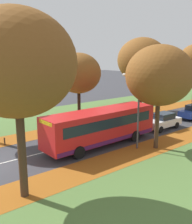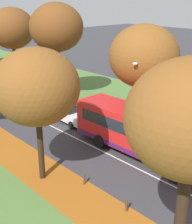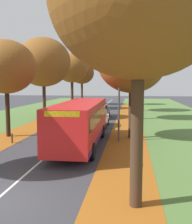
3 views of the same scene
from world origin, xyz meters
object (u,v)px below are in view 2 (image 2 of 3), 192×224
object	(u,v)px
bollard_third	(126,205)
tree_right_far	(12,28)
tree_right_near	(144,56)
tree_left_nearest	(192,120)
tree_left_near	(36,87)
bus	(144,133)
tree_right_mid	(56,28)
car_blue_following	(25,96)
streetlamp_right	(146,91)
bollard_fourth	(84,179)
car_white_lead	(69,113)

from	to	relation	value
bollard_third	tree_right_far	bearing A→B (deg)	71.60
tree_right_near	tree_right_far	xyz separation A→B (m)	(0.26, 20.04, 0.59)
tree_left_nearest	tree_left_near	xyz separation A→B (m)	(0.29, 9.28, -0.94)
bus	tree_right_mid	bearing A→B (deg)	76.45
bollard_third	tree_left_near	bearing A→B (deg)	103.72
tree_right_near	car_blue_following	distance (m)	13.19
tree_left_nearest	tree_right_near	world-z (taller)	tree_left_nearest
streetlamp_right	bollard_fourth	bearing A→B (deg)	-167.61
tree_right_near	bollard_fourth	world-z (taller)	tree_right_near
tree_right_mid	car_blue_following	size ratio (longest dim) A/B	2.26
tree_left_nearest	bollard_fourth	distance (m)	9.50
tree_right_near	tree_right_far	bearing A→B (deg)	89.26
tree_right_near	streetlamp_right	size ratio (longest dim) A/B	1.37
tree_left_near	tree_right_mid	world-z (taller)	tree_right_mid
tree_right_mid	bollard_third	distance (m)	19.96
tree_right_mid	bollard_third	bearing A→B (deg)	-116.50
tree_right_mid	bus	world-z (taller)	tree_right_mid
car_blue_following	car_white_lead	bearing A→B (deg)	-86.77
tree_right_mid	tree_right_near	bearing A→B (deg)	-89.68
car_white_lead	streetlamp_right	bearing A→B (deg)	-72.93
bollard_third	streetlamp_right	xyz separation A→B (m)	(7.22, 4.80, 3.39)
tree_left_nearest	tree_right_mid	bearing A→B (deg)	64.21
tree_right_mid	streetlamp_right	world-z (taller)	tree_right_mid
bollard_fourth	bus	xyz separation A→B (m)	(5.05, -0.13, 1.36)
bus	car_white_lead	world-z (taller)	bus
tree_right_far	tree_right_mid	bearing A→B (deg)	-91.95
tree_right_near	bollard_third	distance (m)	11.75
car_white_lead	tree_right_mid	bearing A→B (deg)	60.88
tree_left_nearest	car_blue_following	xyz separation A→B (m)	(6.50, 21.59, -5.65)
tree_left_near	car_white_lead	bearing A→B (deg)	41.28
bollard_fourth	bus	bearing A→B (deg)	-1.44
tree_left_near	tree_right_near	bearing A→B (deg)	3.78
tree_right_near	tree_right_mid	world-z (taller)	tree_right_mid
tree_right_far	car_blue_following	xyz separation A→B (m)	(-3.80, -8.37, -5.63)
tree_right_near	tree_left_near	bearing A→B (deg)	-176.22
tree_right_near	car_blue_following	xyz separation A→B (m)	(-3.54, 11.66, -5.04)
streetlamp_right	car_white_lead	size ratio (longest dim) A/B	1.42
car_white_lead	car_blue_following	bearing A→B (deg)	93.23
tree_right_far	car_blue_following	bearing A→B (deg)	-114.39
tree_left_near	bus	world-z (taller)	tree_left_near
tree_right_far	bollard_fourth	bearing A→B (deg)	-110.73
tree_right_near	tree_right_mid	size ratio (longest dim) A/B	0.86
bollard_third	car_white_lead	bearing A→B (deg)	64.85
tree_right_near	bollard_fourth	xyz separation A→B (m)	(-8.41, -2.85, -5.51)
tree_right_near	streetlamp_right	xyz separation A→B (m)	(-1.20, -1.27, -2.12)
tree_left_near	streetlamp_right	world-z (taller)	tree_left_near
tree_left_nearest	streetlamp_right	world-z (taller)	tree_left_nearest
tree_right_near	bollard_fourth	bearing A→B (deg)	-161.27
tree_left_near	car_white_lead	distance (m)	9.94
tree_left_nearest	tree_right_mid	distance (m)	22.94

